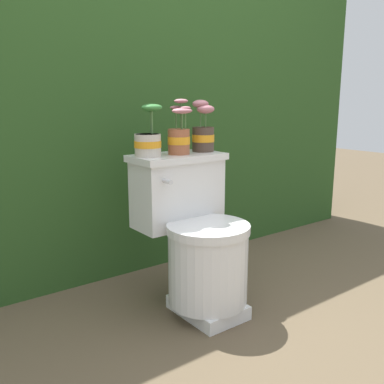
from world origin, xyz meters
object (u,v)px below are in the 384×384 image
Objects in this scene: potted_plant_left at (148,139)px; potted_plant_midleft at (179,135)px; potted_plant_middle at (203,132)px; toilet at (196,237)px.

potted_plant_left is 0.91× the size of potted_plant_midleft.
potted_plant_middle is at bearing 6.34° from potted_plant_midleft.
potted_plant_midleft is at bearing -7.28° from potted_plant_left.
potted_plant_midleft is 0.15m from potted_plant_middle.
toilet is at bearing -136.53° from potted_plant_middle.
potted_plant_midleft is at bearing 88.29° from toilet.
potted_plant_midleft reaches higher than toilet.
potted_plant_middle is (0.15, 0.15, 0.45)m from toilet.
potted_plant_midleft is at bearing -173.66° from potted_plant_middle.
potted_plant_midleft reaches higher than potted_plant_middle.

